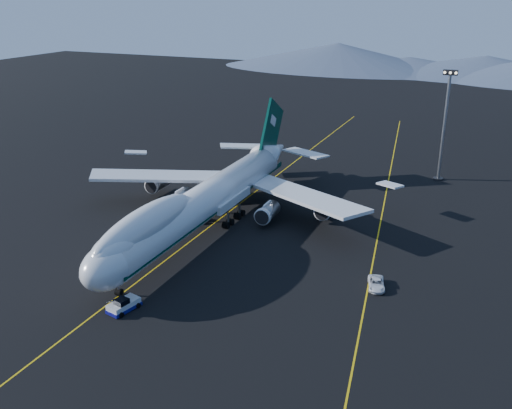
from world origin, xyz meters
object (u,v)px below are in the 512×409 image
at_px(boeing_747, 205,200).
at_px(floodlight_mast, 444,126).
at_px(pushback_tug, 124,306).
at_px(service_van, 376,284).

bearing_deg(boeing_747, floodlight_mast, 53.39).
height_order(pushback_tug, service_van, pushback_tug).
height_order(boeing_747, floodlight_mast, floodlight_mast).
distance_m(pushback_tug, floodlight_mast, 85.36).
bearing_deg(floodlight_mast, boeing_747, -126.61).
bearing_deg(service_van, pushback_tug, -162.16).
relative_size(pushback_tug, floodlight_mast, 0.20).
bearing_deg(pushback_tug, boeing_747, 108.67).
bearing_deg(service_van, boeing_747, 149.25).
relative_size(boeing_747, floodlight_mast, 2.86).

